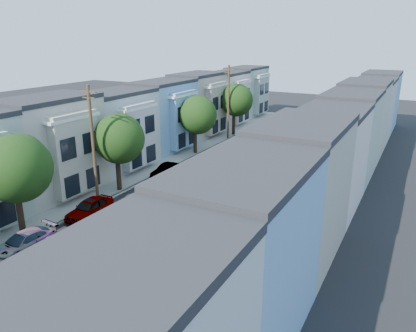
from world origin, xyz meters
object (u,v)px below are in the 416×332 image
(parked_right_d, at_px, (309,143))
(tree_b, at_px, (16,169))
(tree_e, at_px, (236,100))
(parked_right_b, at_px, (191,242))
(tree_d, at_px, (197,115))
(parked_left_d, at_px, (167,171))
(parked_right_a, at_px, (116,302))
(parked_left_b, at_px, (24,242))
(parked_left_c, at_px, (90,208))
(tree_c, at_px, (119,139))
(parked_right_c, at_px, (279,167))
(utility_pole_far, at_px, (228,102))
(fedex_truck, at_px, (239,159))
(tree_far_r, at_px, (328,117))
(utility_pole_near, at_px, (93,146))
(lead_sedan, at_px, (276,150))

(parked_right_d, bearing_deg, tree_b, -108.23)
(tree_e, relative_size, parked_right_b, 1.66)
(tree_d, distance_m, parked_left_d, 9.80)
(parked_right_a, bearing_deg, parked_left_b, 171.81)
(parked_left_c, bearing_deg, parked_left_b, -92.38)
(tree_c, height_order, parked_left_b, tree_c)
(parked_right_b, relative_size, parked_right_c, 1.01)
(parked_right_b, bearing_deg, parked_left_d, 132.59)
(parked_left_d, height_order, parked_right_d, parked_left_d)
(parked_left_c, bearing_deg, utility_pole_far, 90.44)
(parked_left_c, height_order, parked_left_d, parked_left_c)
(utility_pole_far, relative_size, fedex_truck, 1.49)
(tree_b, xyz_separation_m, parked_left_d, (1.40, 15.90, -4.60))
(tree_b, height_order, parked_right_c, tree_b)
(tree_d, distance_m, utility_pole_far, 8.65)
(tree_far_r, bearing_deg, parked_right_b, -93.71)
(tree_c, xyz_separation_m, parked_left_b, (1.40, -11.73, -4.37))
(utility_pole_near, height_order, parked_right_c, utility_pole_near)
(tree_e, bearing_deg, tree_c, -90.00)
(parked_left_b, xyz_separation_m, parked_left_c, (0.00, 6.12, 0.09))
(parked_left_c, relative_size, parked_left_d, 1.17)
(parked_left_c, relative_size, parked_right_d, 1.00)
(fedex_truck, relative_size, parked_right_a, 1.50)
(tree_c, relative_size, parked_right_a, 1.64)
(parked_right_b, bearing_deg, utility_pole_near, 166.88)
(tree_far_r, bearing_deg, parked_left_b, -108.11)
(utility_pole_far, bearing_deg, tree_b, -90.00)
(utility_pole_near, bearing_deg, parked_left_c, -59.99)
(lead_sedan, bearing_deg, utility_pole_near, -115.33)
(tree_e, distance_m, parked_right_d, 12.16)
(tree_c, relative_size, utility_pole_near, 0.73)
(fedex_truck, height_order, parked_right_a, fedex_truck)
(parked_right_b, distance_m, parked_right_c, 18.24)
(tree_far_r, xyz_separation_m, utility_pole_far, (-13.19, -1.51, 1.03))
(parked_right_a, bearing_deg, tree_far_r, 91.35)
(tree_b, height_order, parked_right_b, tree_b)
(tree_b, height_order, tree_far_r, tree_b)
(tree_c, height_order, fedex_truck, tree_c)
(parked_left_b, xyz_separation_m, parked_right_a, (9.80, -2.18, 0.09))
(parked_right_d, bearing_deg, parked_left_c, -108.58)
(tree_d, xyz_separation_m, fedex_truck, (7.76, -4.97, -3.03))
(utility_pole_far, bearing_deg, parked_right_c, -44.41)
(tree_d, height_order, utility_pole_near, utility_pole_near)
(lead_sedan, height_order, parked_left_d, lead_sedan)
(parked_left_b, height_order, parked_left_d, parked_left_d)
(parked_right_b, bearing_deg, tree_c, 153.17)
(tree_b, xyz_separation_m, parked_right_b, (11.20, 4.09, -4.63))
(tree_d, relative_size, fedex_truck, 1.07)
(parked_right_c, bearing_deg, utility_pole_near, -121.65)
(fedex_truck, bearing_deg, tree_c, -137.32)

